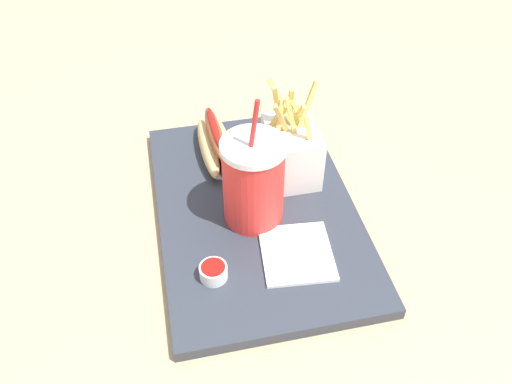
{
  "coord_description": "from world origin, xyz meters",
  "views": [
    {
      "loc": [
        0.58,
        -0.12,
        0.62
      ],
      "look_at": [
        0.0,
        0.0,
        0.05
      ],
      "focal_mm": 37.05,
      "sensor_mm": 36.0,
      "label": 1
    }
  ],
  "objects_px": {
    "ketchup_cup_2": "(300,127)",
    "napkin_stack": "(297,253)",
    "hot_dog_1": "(215,143)",
    "ketchup_cup_1": "(213,271)",
    "soda_cup": "(253,181)",
    "fries_basket": "(291,151)"
  },
  "relations": [
    {
      "from": "ketchup_cup_2",
      "to": "napkin_stack",
      "type": "height_order",
      "value": "ketchup_cup_2"
    },
    {
      "from": "hot_dog_1",
      "to": "ketchup_cup_1",
      "type": "height_order",
      "value": "hot_dog_1"
    },
    {
      "from": "hot_dog_1",
      "to": "ketchup_cup_2",
      "type": "xyz_separation_m",
      "value": [
        -0.04,
        0.16,
        -0.02
      ]
    },
    {
      "from": "fries_basket",
      "to": "hot_dog_1",
      "type": "xyz_separation_m",
      "value": [
        -0.07,
        -0.12,
        -0.02
      ]
    },
    {
      "from": "soda_cup",
      "to": "hot_dog_1",
      "type": "height_order",
      "value": "soda_cup"
    },
    {
      "from": "soda_cup",
      "to": "fries_basket",
      "type": "distance_m",
      "value": 0.12
    },
    {
      "from": "fries_basket",
      "to": "napkin_stack",
      "type": "relative_size",
      "value": 1.5
    },
    {
      "from": "soda_cup",
      "to": "napkin_stack",
      "type": "distance_m",
      "value": 0.12
    },
    {
      "from": "ketchup_cup_2",
      "to": "ketchup_cup_1",
      "type": "bearing_deg",
      "value": -34.78
    },
    {
      "from": "fries_basket",
      "to": "ketchup_cup_1",
      "type": "distance_m",
      "value": 0.25
    },
    {
      "from": "ketchup_cup_1",
      "to": "napkin_stack",
      "type": "xyz_separation_m",
      "value": [
        -0.01,
        0.12,
        -0.01
      ]
    },
    {
      "from": "hot_dog_1",
      "to": "napkin_stack",
      "type": "bearing_deg",
      "value": 17.74
    },
    {
      "from": "soda_cup",
      "to": "ketchup_cup_1",
      "type": "height_order",
      "value": "soda_cup"
    },
    {
      "from": "ketchup_cup_1",
      "to": "ketchup_cup_2",
      "type": "height_order",
      "value": "ketchup_cup_1"
    },
    {
      "from": "ketchup_cup_2",
      "to": "napkin_stack",
      "type": "relative_size",
      "value": 0.35
    },
    {
      "from": "hot_dog_1",
      "to": "ketchup_cup_1",
      "type": "xyz_separation_m",
      "value": [
        0.26,
        -0.04,
        -0.01
      ]
    },
    {
      "from": "soda_cup",
      "to": "fries_basket",
      "type": "height_order",
      "value": "soda_cup"
    },
    {
      "from": "soda_cup",
      "to": "ketchup_cup_2",
      "type": "height_order",
      "value": "soda_cup"
    },
    {
      "from": "ketchup_cup_1",
      "to": "napkin_stack",
      "type": "distance_m",
      "value": 0.13
    },
    {
      "from": "soda_cup",
      "to": "fries_basket",
      "type": "bearing_deg",
      "value": 136.2
    },
    {
      "from": "ketchup_cup_2",
      "to": "soda_cup",
      "type": "bearing_deg",
      "value": -33.55
    },
    {
      "from": "ketchup_cup_1",
      "to": "napkin_stack",
      "type": "bearing_deg",
      "value": 96.61
    }
  ]
}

